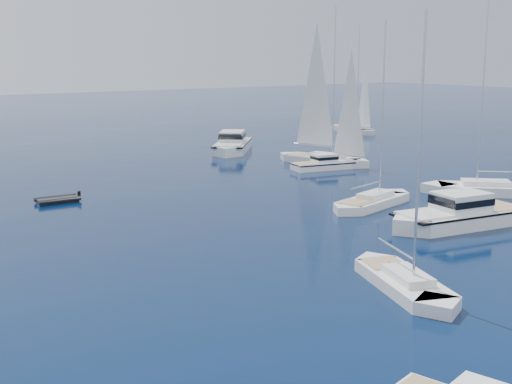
# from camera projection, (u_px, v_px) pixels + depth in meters

# --- Properties ---
(motor_cruiser_centre) EXTENTS (12.30, 5.53, 3.11)m
(motor_cruiser_centre) POSITION_uv_depth(u_px,v_px,m) (457.00, 226.00, 48.00)
(motor_cruiser_centre) COLOR white
(motor_cruiser_centre) RESTS_ON ground
(motor_cruiser_far_r) EXTENTS (8.32, 4.06, 2.10)m
(motor_cruiser_far_r) POSITION_uv_depth(u_px,v_px,m) (325.00, 169.00, 72.21)
(motor_cruiser_far_r) COLOR white
(motor_cruiser_far_r) RESTS_ON ground
(motor_cruiser_distant) EXTENTS (11.16, 11.82, 3.27)m
(motor_cruiser_distant) POSITION_uv_depth(u_px,v_px,m) (232.00, 151.00, 85.36)
(motor_cruiser_distant) COLOR silver
(motor_cruiser_distant) RESTS_ON ground
(sailboat_fore) EXTENTS (5.96, 10.12, 14.49)m
(sailboat_fore) POSITION_uv_depth(u_px,v_px,m) (403.00, 289.00, 35.20)
(sailboat_fore) COLOR silver
(sailboat_fore) RESTS_ON ground
(sailboat_mid_r) EXTENTS (11.22, 11.14, 18.44)m
(sailboat_mid_r) POSITION_uv_depth(u_px,v_px,m) (491.00, 194.00, 59.07)
(sailboat_mid_r) COLOR white
(sailboat_mid_r) RESTS_ON ground
(sailboat_centre) EXTENTS (10.62, 4.97, 15.11)m
(sailboat_centre) POSITION_uv_depth(u_px,v_px,m) (372.00, 206.00, 54.48)
(sailboat_centre) COLOR white
(sailboat_centre) RESTS_ON ground
(sailboat_sails_r) EXTENTS (6.59, 12.42, 17.70)m
(sailboat_sails_r) POSITION_uv_depth(u_px,v_px,m) (323.00, 163.00, 75.91)
(sailboat_sails_r) COLOR silver
(sailboat_sails_r) RESTS_ON ground
(sailboat_sails_far) EXTENTS (5.42, 11.95, 17.01)m
(sailboat_sails_far) POSITION_uv_depth(u_px,v_px,m) (353.00, 132.00, 106.82)
(sailboat_sails_far) COLOR silver
(sailboat_sails_far) RESTS_ON ground
(tender_grey_near) EXTENTS (3.48, 2.11, 0.95)m
(tender_grey_near) POSITION_uv_depth(u_px,v_px,m) (484.00, 218.00, 50.54)
(tender_grey_near) COLOR black
(tender_grey_near) RESTS_ON ground
(tender_grey_far) EXTENTS (3.74, 2.19, 0.95)m
(tender_grey_far) POSITION_uv_depth(u_px,v_px,m) (58.00, 202.00, 55.87)
(tender_grey_far) COLOR black
(tender_grey_far) RESTS_ON ground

